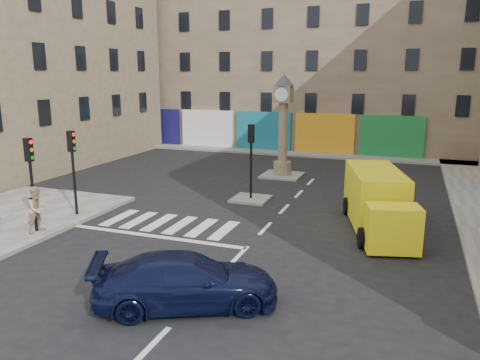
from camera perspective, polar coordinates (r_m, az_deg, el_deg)
The scene contains 13 objects.
ground at distance 15.83m, azimuth -1.24°, elevation -10.33°, with size 120.00×120.00×0.00m, color black.
sidewalk_far at distance 37.45m, azimuth 5.47°, elevation 3.34°, with size 32.00×2.40×0.15m, color gray.
island_near at distance 23.58m, azimuth 1.32°, elevation -2.32°, with size 1.80×1.80×0.12m, color gray.
island_far at distance 29.16m, azimuth 5.14°, elevation 0.59°, with size 2.40×2.40×0.12m, color gray.
building_far at distance 42.63m, azimuth 7.80°, elevation 15.80°, with size 32.00×10.00×17.00m, color gray.
building_left at distance 35.30m, azimuth -24.17°, elevation 13.83°, with size 8.00×20.00×15.00m, color #958361.
traffic_light_left_near at distance 19.69m, azimuth -24.17°, elevation 1.15°, with size 0.28×0.22×3.70m.
traffic_light_left_far at distance 21.44m, azimuth -19.74°, elevation 2.40°, with size 0.28×0.22×3.70m.
traffic_light_island at distance 23.04m, azimuth 1.36°, elevation 3.76°, with size 0.28×0.22×3.70m.
clock_pillar at distance 28.62m, azimuth 5.28°, elevation 7.43°, with size 1.20×1.20×6.10m.
navy_sedan at distance 13.10m, azimuth -6.59°, elevation -12.10°, with size 2.03×5.00×1.45m, color black.
yellow_van at distance 19.96m, azimuth 16.40°, elevation -2.43°, with size 3.46×6.63×2.31m.
pedestrian_tan at distance 19.94m, azimuth -23.44°, elevation -3.27°, with size 0.88×0.69×1.82m, color tan.
Camera 1 is at (5.34, -13.54, 6.24)m, focal length 35.00 mm.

